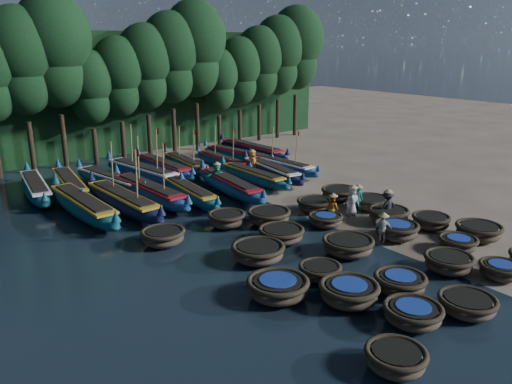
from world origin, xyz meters
TOP-DOWN VIEW (x-y plane):
  - ground at (0.00, 0.00)m, footprint 120.00×120.00m
  - foliage_wall at (0.00, 23.50)m, footprint 40.00×3.00m
  - coracle_0 at (-7.07, -10.22)m, footprint 1.85×1.85m
  - coracle_1 at (-4.57, -9.02)m, footprint 2.49×2.49m
  - coracle_2 at (-2.50, -9.78)m, footprint 2.34×2.34m
  - coracle_3 at (1.12, -9.13)m, footprint 2.08×2.08m
  - coracle_5 at (-5.25, -6.78)m, footprint 2.68×2.68m
  - coracle_6 at (-3.15, -7.43)m, footprint 2.27×2.27m
  - coracle_7 at (0.02, -7.50)m, footprint 2.42×2.42m
  - coracle_8 at (2.27, -6.57)m, footprint 1.84×1.84m
  - coracle_9 at (4.34, -6.40)m, footprint 2.22×2.22m
  - coracle_10 at (-7.03, -4.89)m, footprint 2.37×2.37m
  - coracle_11 at (-4.74, -4.77)m, footprint 2.01×2.01m
  - coracle_12 at (-1.95, -3.73)m, footprint 2.78×2.78m
  - coracle_13 at (1.28, -3.92)m, footprint 2.61×2.61m
  - coracle_14 at (3.79, -4.15)m, footprint 2.29×2.29m
  - coracle_15 at (-5.61, -1.87)m, footprint 2.84×2.84m
  - coracle_16 at (-3.43, -0.87)m, footprint 2.58×2.58m
  - coracle_17 at (-0.21, -0.61)m, footprint 2.14×2.14m
  - coracle_18 at (2.81, -2.25)m, footprint 2.54×2.54m
  - coracle_19 at (3.79, -0.22)m, footprint 2.37×2.37m
  - coracle_20 at (-8.00, 2.30)m, footprint 2.28×2.28m
  - coracle_21 at (-4.29, 2.44)m, footprint 2.35×2.35m
  - coracle_22 at (-2.36, 1.37)m, footprint 2.50×2.50m
  - coracle_23 at (0.98, 1.44)m, footprint 2.06×2.06m
  - coracle_24 at (3.65, 2.04)m, footprint 2.19×2.19m
  - long_boat_1 at (-9.55, 8.57)m, footprint 1.82×9.09m
  - long_boat_2 at (-7.48, 8.06)m, footprint 1.98×8.96m
  - long_boat_3 at (-5.50, 8.81)m, footprint 2.03×8.89m
  - long_boat_4 at (-3.53, 7.57)m, footprint 1.96×7.66m
  - long_boat_5 at (-0.82, 7.12)m, footprint 2.46×8.40m
  - long_boat_6 at (1.84, 8.19)m, footprint 1.39×7.59m
  - long_boat_7 at (3.65, 8.46)m, footprint 2.36×7.82m
  - long_boat_8 at (5.28, 9.27)m, footprint 1.69×7.52m
  - long_boat_9 at (-10.58, 13.98)m, footprint 2.48×8.20m
  - long_boat_10 at (-8.69, 13.41)m, footprint 2.55×8.36m
  - long_boat_11 at (-6.31, 12.84)m, footprint 2.75×8.09m
  - long_boat_12 at (-3.80, 13.27)m, footprint 2.89×8.82m
  - long_boat_13 at (-1.88, 13.97)m, footprint 1.67×8.36m
  - long_boat_14 at (-0.01, 14.08)m, footprint 1.88×7.41m
  - long_boat_15 at (2.58, 13.00)m, footprint 1.34×7.38m
  - long_boat_16 at (4.67, 14.04)m, footprint 2.61×7.69m
  - long_boat_17 at (6.58, 14.53)m, footprint 1.89×8.88m
  - fisherman_0 at (2.14, -0.31)m, footprint 0.90×0.66m
  - fisherman_1 at (2.73, -0.19)m, footprint 0.67×0.68m
  - fisherman_2 at (0.59, -0.33)m, footprint 0.65×0.79m
  - fisherman_3 at (2.88, -2.08)m, footprint 1.20×0.82m
  - fisherman_4 at (0.21, -3.91)m, footprint 0.93×0.78m
  - fisherman_5 at (-0.84, 8.52)m, footprint 1.66×1.14m
  - fisherman_6 at (3.22, 10.10)m, footprint 0.80×0.99m
  - tree_3 at (-9.10, 20.00)m, footprint 4.92×4.92m
  - tree_4 at (-6.80, 20.00)m, footprint 5.34×5.34m
  - tree_5 at (-4.50, 20.00)m, footprint 3.68×3.68m
  - tree_6 at (-2.20, 20.00)m, footprint 4.09×4.09m
  - tree_7 at (0.10, 20.00)m, footprint 4.51×4.51m
  - tree_8 at (2.40, 20.00)m, footprint 4.92×4.92m
  - tree_9 at (4.70, 20.00)m, footprint 5.34×5.34m
  - tree_10 at (7.00, 20.00)m, footprint 3.68×3.68m
  - tree_11 at (9.30, 20.00)m, footprint 4.09×4.09m
  - tree_12 at (11.60, 20.00)m, footprint 4.51×4.51m
  - tree_13 at (13.90, 20.00)m, footprint 4.92×4.92m
  - tree_14 at (16.20, 20.00)m, footprint 5.34×5.34m

SIDE VIEW (x-z plane):
  - ground at x=0.00m, z-range 0.00..0.00m
  - coracle_17 at x=-0.21m, z-range 0.05..0.70m
  - coracle_2 at x=-2.50m, z-range 0.05..0.71m
  - coracle_3 at x=1.12m, z-range 0.05..0.71m
  - coracle_11 at x=-4.74m, z-range 0.05..0.73m
  - coracle_8 at x=2.27m, z-range 0.05..0.74m
  - coracle_0 at x=-7.07m, z-range 0.05..0.74m
  - coracle_1 at x=-4.57m, z-range 0.05..0.75m
  - coracle_23 at x=0.98m, z-range 0.05..0.78m
  - coracle_19 at x=3.79m, z-range 0.05..0.79m
  - coracle_14 at x=3.79m, z-range 0.05..0.80m
  - coracle_7 at x=0.02m, z-range 0.05..0.81m
  - coracle_16 at x=-3.43m, z-range 0.05..0.81m
  - coracle_24 at x=3.65m, z-range 0.05..0.82m
  - coracle_12 at x=-1.95m, z-range 0.05..0.82m
  - coracle_20 at x=-8.00m, z-range 0.06..0.83m
  - coracle_9 at x=4.34m, z-range 0.06..0.84m
  - coracle_21 at x=-4.29m, z-range 0.06..0.84m
  - coracle_15 at x=-5.61m, z-range 0.06..0.85m
  - coracle_18 at x=2.81m, z-range 0.06..0.85m
  - coracle_6 at x=-3.15m, z-range 0.06..0.85m
  - coracle_10 at x=-7.03m, z-range 0.06..0.86m
  - coracle_22 at x=-2.36m, z-range 0.06..0.87m
  - coracle_13 at x=1.28m, z-range 0.06..0.87m
  - coracle_5 at x=-5.25m, z-range 0.06..0.89m
  - long_boat_15 at x=2.58m, z-range -1.07..2.06m
  - long_boat_14 at x=-0.01m, z-range -1.08..2.08m
  - long_boat_8 at x=5.28m, z-range -1.09..2.11m
  - long_boat_6 at x=1.84m, z-range -0.16..1.18m
  - long_boat_4 at x=-3.53m, z-range -0.16..1.19m
  - long_boat_16 at x=4.67m, z-range -0.16..1.21m
  - long_boat_7 at x=3.65m, z-range -0.17..1.22m
  - long_boat_11 at x=-6.31m, z-range -0.17..1.27m
  - long_boat_9 at x=-10.58m, z-range -0.17..1.28m
  - long_boat_13 at x=-1.88m, z-range -0.18..1.30m
  - long_boat_10 at x=-8.69m, z-range -0.18..1.31m
  - long_boat_5 at x=-0.82m, z-range -0.18..1.31m
  - long_boat_17 at x=6.58m, z-range -0.19..1.38m
  - long_boat_3 at x=-5.50m, z-range -1.29..2.49m
  - long_boat_12 at x=-3.80m, z-range -1.29..2.50m
  - long_boat_2 at x=-7.48m, z-range -1.30..2.51m
  - long_boat_1 at x=-9.55m, z-range -0.19..1.41m
  - fisherman_2 at x=0.59m, z-range -0.04..1.66m
  - fisherman_4 at x=0.21m, z-range -0.02..1.67m
  - fisherman_3 at x=2.88m, z-range -0.06..1.85m
  - fisherman_5 at x=-0.84m, z-range -0.07..1.86m
  - fisherman_0 at x=2.14m, z-range -0.04..1.84m
  - fisherman_1 at x=2.73m, z-range 0.01..1.79m
  - fisherman_6 at x=3.22m, z-range -0.05..1.92m
  - foliage_wall at x=0.00m, z-range 0.00..10.00m
  - tree_5 at x=-4.50m, z-range 1.63..10.31m
  - tree_10 at x=7.00m, z-range 1.63..10.31m
  - tree_6 at x=-2.20m, z-range 1.82..11.47m
  - tree_11 at x=9.30m, z-range 1.82..11.47m
  - tree_7 at x=0.10m, z-range 2.01..12.64m
  - tree_12 at x=11.60m, z-range 2.01..12.64m
  - tree_3 at x=-9.10m, z-range 2.19..13.80m
  - tree_8 at x=2.40m, z-range 2.19..13.80m
  - tree_13 at x=13.90m, z-range 2.19..13.80m
  - tree_4 at x=-6.80m, z-range 2.38..14.96m
  - tree_9 at x=4.70m, z-range 2.38..14.96m
  - tree_14 at x=16.20m, z-range 2.38..14.96m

